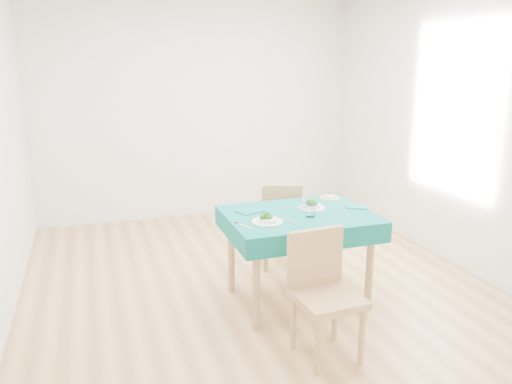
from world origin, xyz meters
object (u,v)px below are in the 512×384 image
object	(u,v)px
bowl_near	(267,218)
side_plate	(330,198)
chair_far	(280,220)
table	(298,258)
bowl_far	(311,204)
chair_near	(328,286)

from	to	relation	value
bowl_near	side_plate	distance (m)	0.89
side_plate	chair_far	bearing A→B (deg)	126.91
table	chair_far	distance (m)	0.76
table	bowl_far	world-z (taller)	bowl_far
table	bowl_far	size ratio (longest dim) A/B	5.05
bowl_near	bowl_far	size ratio (longest dim) A/B	1.06
chair_near	side_plate	distance (m)	1.32
bowl_far	table	bearing A→B (deg)	-147.67
bowl_near	bowl_far	bearing A→B (deg)	26.32
chair_near	chair_far	bearing A→B (deg)	75.96
table	chair_near	world-z (taller)	chair_near
chair_far	bowl_near	distance (m)	1.04
table	chair_near	size ratio (longest dim) A/B	1.12
chair_near	bowl_near	size ratio (longest dim) A/B	4.27
chair_near	bowl_near	bearing A→B (deg)	100.49
chair_near	table	bearing A→B (deg)	76.36
table	bowl_near	distance (m)	0.54
bowl_near	table	bearing A→B (deg)	23.08
chair_far	bowl_near	xyz separation A→B (m)	(-0.45, -0.88, 0.33)
bowl_near	chair_far	bearing A→B (deg)	62.70
bowl_near	side_plate	bearing A→B (deg)	31.75
chair_far	bowl_far	distance (m)	0.72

